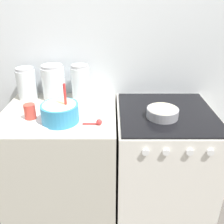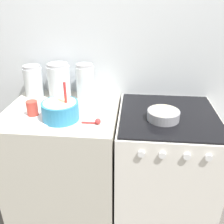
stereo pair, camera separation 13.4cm
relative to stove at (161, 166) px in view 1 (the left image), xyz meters
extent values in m
cube|color=silver|center=(-0.34, 0.36, 0.75)|extent=(4.52, 0.05, 2.40)
cube|color=beige|center=(-0.72, 0.00, 0.00)|extent=(0.76, 0.68, 0.91)
cube|color=white|center=(0.00, 0.00, -0.01)|extent=(0.66, 0.68, 0.90)
cube|color=black|center=(0.00, 0.00, 0.45)|extent=(0.63, 0.65, 0.01)
cylinder|color=white|center=(-0.18, -0.35, 0.37)|extent=(0.04, 0.02, 0.04)
cylinder|color=white|center=(-0.07, -0.35, 0.37)|extent=(0.04, 0.02, 0.04)
cylinder|color=white|center=(0.07, -0.35, 0.37)|extent=(0.04, 0.02, 0.04)
cylinder|color=white|center=(0.18, -0.35, 0.37)|extent=(0.04, 0.02, 0.04)
cylinder|color=#338CBF|center=(-0.68, -0.13, 0.51)|extent=(0.23, 0.23, 0.11)
cylinder|color=beige|center=(-0.68, -0.13, 0.54)|extent=(0.20, 0.20, 0.06)
cylinder|color=red|center=(-0.64, -0.13, 0.59)|extent=(0.02, 0.02, 0.23)
cylinder|color=gray|center=(-0.05, -0.08, 0.48)|extent=(0.20, 0.20, 0.06)
cylinder|color=beige|center=(-0.05, -0.08, 0.49)|extent=(0.18, 0.18, 0.05)
cylinder|color=silver|center=(-0.99, 0.24, 0.56)|extent=(0.14, 0.14, 0.21)
cylinder|color=red|center=(-0.99, 0.24, 0.52)|extent=(0.12, 0.12, 0.13)
cylinder|color=#B2B2B7|center=(-0.99, 0.24, 0.68)|extent=(0.13, 0.13, 0.02)
cylinder|color=silver|center=(-0.79, 0.24, 0.57)|extent=(0.17, 0.17, 0.23)
cylinder|color=olive|center=(-0.79, 0.24, 0.52)|extent=(0.15, 0.15, 0.14)
cylinder|color=#B2B2B7|center=(-0.79, 0.24, 0.70)|extent=(0.15, 0.15, 0.02)
cylinder|color=silver|center=(-0.60, 0.24, 0.57)|extent=(0.13, 0.13, 0.23)
cylinder|color=white|center=(-0.60, 0.24, 0.52)|extent=(0.12, 0.12, 0.14)
cylinder|color=#B2B2B7|center=(-0.60, 0.24, 0.70)|extent=(0.12, 0.12, 0.02)
cylinder|color=#CC3F33|center=(-0.88, -0.11, 0.51)|extent=(0.07, 0.07, 0.10)
cube|color=white|center=(-0.83, -0.14, 0.46)|extent=(0.29, 0.28, 0.01)
cylinder|color=red|center=(-0.50, -0.18, 0.46)|extent=(0.09, 0.01, 0.01)
sphere|color=red|center=(-0.44, -0.18, 0.47)|extent=(0.04, 0.04, 0.04)
camera|label=1|loc=(-0.37, -1.49, 1.18)|focal=40.00mm
camera|label=2|loc=(-0.23, -1.49, 1.18)|focal=40.00mm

